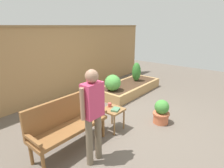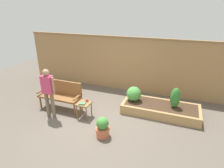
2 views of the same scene
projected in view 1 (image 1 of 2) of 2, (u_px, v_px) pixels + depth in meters
The scene contains 11 objects.
ground_plane at pixel (128, 124), 4.24m from camera, with size 14.00×14.00×0.00m, color #60564C.
fence_back at pixel (57, 63), 5.48m from camera, with size 8.40×0.14×2.16m.
garden_bench at pixel (66, 120), 3.28m from camera, with size 1.44×0.48×0.94m.
side_table at pixel (113, 113), 3.90m from camera, with size 0.40×0.40×0.48m.
cup_on_table at pixel (110, 105), 3.96m from camera, with size 0.11×0.08×0.09m.
book_on_table at pixel (116, 109), 3.81m from camera, with size 0.19×0.14×0.04m, color #4C7A56.
potted_boxwood at pixel (161, 112), 4.20m from camera, with size 0.38×0.38×0.56m.
raised_planter_bed at pixel (129, 88), 6.21m from camera, with size 2.40×1.00×0.30m.
shrub_near_bench at pixel (113, 83), 5.44m from camera, with size 0.48×0.48×0.48m.
shrub_far_corner at pixel (136, 72), 6.36m from camera, with size 0.30×0.30×0.65m.
person_by_bench at pixel (93, 110), 2.81m from camera, with size 0.47×0.20×1.56m.
Camera 1 is at (-3.13, -2.12, 2.16)m, focal length 29.61 mm.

